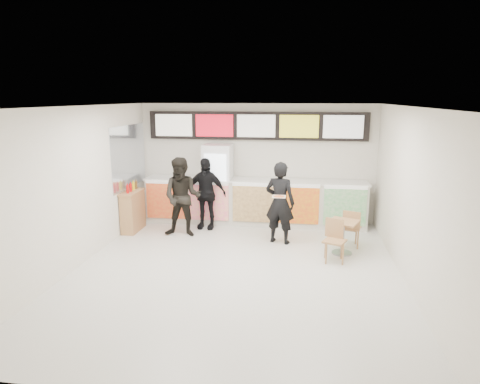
% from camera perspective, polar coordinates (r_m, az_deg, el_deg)
% --- Properties ---
extents(floor, '(7.00, 7.00, 0.00)m').
position_cam_1_polar(floor, '(8.06, -0.59, -10.50)').
color(floor, beige).
rests_on(floor, ground).
extents(ceiling, '(7.00, 7.00, 0.00)m').
position_cam_1_polar(ceiling, '(7.42, -0.64, 11.33)').
color(ceiling, white).
rests_on(ceiling, wall_back).
extents(wall_back, '(6.00, 0.00, 6.00)m').
position_cam_1_polar(wall_back, '(11.01, 2.20, 3.90)').
color(wall_back, silver).
rests_on(wall_back, floor).
extents(wall_left, '(0.00, 7.00, 7.00)m').
position_cam_1_polar(wall_left, '(8.58, -20.82, 0.59)').
color(wall_left, silver).
rests_on(wall_left, floor).
extents(wall_right, '(0.00, 7.00, 7.00)m').
position_cam_1_polar(wall_right, '(7.74, 21.91, -0.74)').
color(wall_right, silver).
rests_on(wall_right, floor).
extents(service_counter, '(5.56, 0.77, 1.14)m').
position_cam_1_polar(service_counter, '(10.80, 1.93, -1.29)').
color(service_counter, silver).
rests_on(service_counter, floor).
extents(menu_board, '(5.50, 0.14, 0.70)m').
position_cam_1_polar(menu_board, '(10.82, 2.19, 8.81)').
color(menu_board, black).
rests_on(menu_board, wall_back).
extents(drinks_fridge, '(0.70, 0.67, 2.00)m').
position_cam_1_polar(drinks_fridge, '(10.86, -2.95, 1.10)').
color(drinks_fridge, white).
rests_on(drinks_fridge, floor).
extents(mirror_panel, '(0.01, 2.00, 1.50)m').
position_cam_1_polar(mirror_panel, '(10.71, -14.57, 4.61)').
color(mirror_panel, '#B2B7BF').
rests_on(mirror_panel, wall_left).
extents(customer_main, '(0.75, 0.60, 1.81)m').
position_cam_1_polar(customer_main, '(9.34, 5.34, -1.44)').
color(customer_main, black).
rests_on(customer_main, floor).
extents(customer_left, '(0.90, 0.70, 1.83)m').
position_cam_1_polar(customer_left, '(9.85, -7.70, -0.70)').
color(customer_left, black).
rests_on(customer_left, floor).
extents(customer_mid, '(1.05, 0.50, 1.74)m').
position_cam_1_polar(customer_mid, '(10.39, -4.65, -0.19)').
color(customer_mid, black).
rests_on(customer_mid, floor).
extents(pizza_slice, '(0.36, 0.36, 0.02)m').
position_cam_1_polar(pizza_slice, '(8.85, 5.22, -0.56)').
color(pizza_slice, beige).
rests_on(pizza_slice, customer_main).
extents(cafe_table, '(0.90, 1.46, 0.83)m').
position_cam_1_polar(cafe_table, '(9.00, 13.55, -5.09)').
color(cafe_table, tan).
rests_on(cafe_table, floor).
extents(condiment_ledge, '(0.35, 0.87, 1.16)m').
position_cam_1_polar(condiment_ledge, '(10.56, -14.11, -2.42)').
color(condiment_ledge, tan).
rests_on(condiment_ledge, floor).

